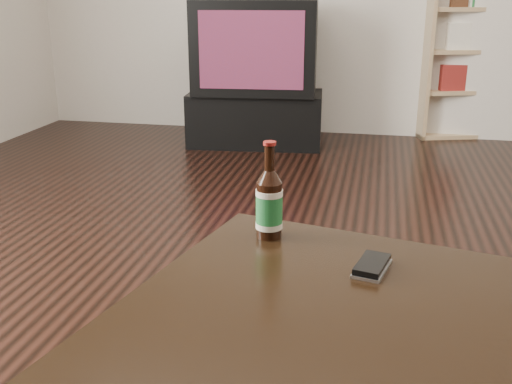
% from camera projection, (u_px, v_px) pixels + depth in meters
% --- Properties ---
extents(floor, '(5.00, 6.00, 0.01)m').
position_uv_depth(floor, '(318.00, 363.00, 1.75)').
color(floor, black).
rests_on(floor, ground).
extents(tv_stand, '(0.95, 0.54, 0.36)m').
position_uv_depth(tv_stand, '(256.00, 118.00, 4.18)').
color(tv_stand, black).
rests_on(tv_stand, floor).
extents(tv, '(0.86, 0.58, 0.61)m').
position_uv_depth(tv, '(256.00, 47.00, 4.02)').
color(tv, black).
rests_on(tv, tv_stand).
extents(bookshelf, '(0.73, 0.49, 1.24)m').
position_uv_depth(bookshelf, '(464.00, 47.00, 4.32)').
color(bookshelf, tan).
rests_on(bookshelf, floor).
extents(beer_bottle, '(0.07, 0.07, 0.22)m').
position_uv_depth(beer_bottle, '(269.00, 204.00, 1.33)').
color(beer_bottle, black).
rests_on(beer_bottle, coffee_table).
extents(phone, '(0.08, 0.12, 0.02)m').
position_uv_depth(phone, '(372.00, 266.00, 1.19)').
color(phone, silver).
rests_on(phone, coffee_table).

